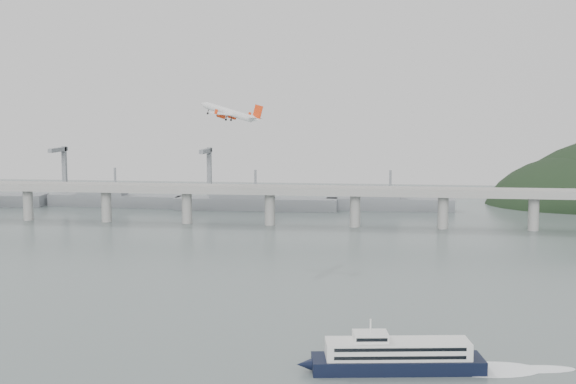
# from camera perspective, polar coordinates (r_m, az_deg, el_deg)

# --- Properties ---
(ground) EXTENTS (900.00, 900.00, 0.00)m
(ground) POSITION_cam_1_polar(r_m,az_deg,el_deg) (254.91, -1.65, -9.44)
(ground) COLOR slate
(ground) RESTS_ON ground
(bridge) EXTENTS (800.00, 22.00, 23.90)m
(bridge) POSITION_cam_1_polar(r_m,az_deg,el_deg) (446.95, 2.30, -0.29)
(bridge) COLOR gray
(bridge) RESTS_ON ground
(distant_fleet) EXTENTS (453.00, 60.90, 40.00)m
(distant_fleet) POSITION_cam_1_polar(r_m,az_deg,el_deg) (546.95, -13.36, -0.45)
(distant_fleet) COLOR slate
(distant_fleet) RESTS_ON ground
(ferry) EXTENTS (74.15, 21.07, 14.03)m
(ferry) POSITION_cam_1_polar(r_m,az_deg,el_deg) (209.39, 8.11, -11.96)
(ferry) COLOR black
(ferry) RESTS_ON ground
(airliner) EXTENTS (32.44, 30.15, 10.86)m
(airliner) POSITION_cam_1_polar(r_m,az_deg,el_deg) (353.14, -4.32, 5.88)
(airliner) COLOR white
(airliner) RESTS_ON ground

